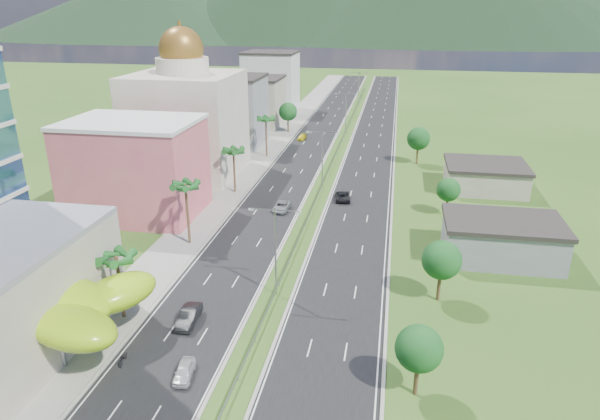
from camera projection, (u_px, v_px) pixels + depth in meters
The scene contains 33 objects.
ground at pixel (255, 342), 54.91m from camera, with size 500.00×500.00×0.00m, color #2D5119.
road_left at pixel (315, 138), 138.77m from camera, with size 11.00×260.00×0.04m, color black.
road_right at pixel (373, 140), 136.32m from camera, with size 11.00×260.00×0.04m, color black.
sidewalk_left at pixel (279, 136), 140.31m from camera, with size 7.00×260.00×0.12m, color gray.
median_guardrail at pixel (335, 155), 120.79m from camera, with size 0.10×216.06×0.76m.
streetlight_median_b at pixel (275, 243), 61.66m from camera, with size 6.04×0.25×11.00m.
streetlight_median_c at pixel (323, 154), 98.39m from camera, with size 6.04×0.25×11.00m.
streetlight_median_d at pixel (346, 109), 139.71m from camera, with size 6.04×0.25×11.00m.
streetlight_median_e at pixel (359, 85), 181.03m from camera, with size 6.04×0.25×11.00m.
lime_canopy at pixel (47, 302), 52.70m from camera, with size 18.00×15.00×7.40m.
pink_shophouse at pixel (136, 170), 86.17m from camera, with size 20.00×15.00×15.00m, color #CA5366.
domed_building at pixel (187, 118), 105.90m from camera, with size 20.00×20.00×28.70m.
midrise_grey at pixel (230, 112), 129.90m from camera, with size 16.00×15.00×16.00m, color gray.
midrise_beige at pixel (253, 103), 150.65m from camera, with size 16.00×15.00×13.00m, color #A19484.
midrise_white at pixel (271, 83), 170.87m from camera, with size 16.00×15.00×18.00m, color silver.
shed_near at pixel (501, 241), 72.38m from camera, with size 15.00×10.00×5.00m, color gray.
shed_far at pixel (485, 178), 99.71m from camera, with size 14.00×12.00×4.40m, color #A19484.
palm_tree_b at pixel (116, 260), 56.73m from camera, with size 3.60×3.60×8.10m.
palm_tree_c at pixel (185, 188), 74.58m from camera, with size 3.60×3.60×9.60m.
palm_tree_d at pixel (233, 152), 96.05m from camera, with size 3.60×3.60×8.60m.
palm_tree_e at pixel (266, 120), 118.73m from camera, with size 3.60×3.60×9.40m.
leafy_tree_lfar at pixel (288, 112), 142.67m from camera, with size 4.90×4.90×8.05m.
leafy_tree_ra at pixel (419, 349), 45.98m from camera, with size 4.20×4.20×6.90m.
leafy_tree_rb at pixel (442, 260), 60.95m from camera, with size 4.55×4.55×7.47m.
leafy_tree_rc at pixel (448, 190), 86.46m from camera, with size 3.85×3.85×6.33m.
leafy_tree_rd at pixel (419, 139), 114.23m from camera, with size 4.90×4.90×8.05m.
mountain_ridge at pixel (455, 44), 458.31m from camera, with size 860.00×140.00×90.00m, color black, non-canonical shape.
car_white_near_left at pixel (184, 371), 49.52m from camera, with size 1.56×3.88×1.32m, color silver.
car_dark_left at pixel (189, 316), 57.94m from camera, with size 1.75×5.02×1.65m, color black.
car_silver_mid_left at pixel (282, 207), 89.62m from camera, with size 2.30×4.98×1.38m, color #93959A.
car_yellow_far_left at pixel (302, 137), 136.63m from camera, with size 1.72×4.22×1.23m, color gold.
car_dark_far_right at pixel (343, 196), 94.49m from camera, with size 2.45×5.32×1.48m, color black.
motorcycle at pixel (123, 356), 51.57m from camera, with size 0.63×2.07×1.33m, color black.
Camera 1 is at (12.67, -44.77, 32.51)m, focal length 32.00 mm.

